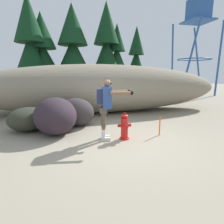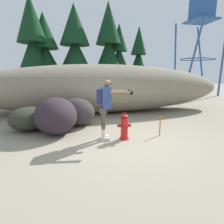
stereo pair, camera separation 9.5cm
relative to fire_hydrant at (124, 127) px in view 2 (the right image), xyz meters
The scene contains 15 objects.
ground_plane 0.43m from the fire_hydrant, 138.24° to the right, with size 56.00×56.00×0.04m, color gray.
dirt_embankment 4.14m from the fire_hydrant, 92.11° to the left, with size 12.68×3.20×2.32m, color gray.
fire_hydrant is the anchor object (origin of this frame).
utility_worker 0.88m from the fire_hydrant, behind, with size 1.01×0.61×1.70m.
boulder_large 2.16m from the fire_hydrant, 155.27° to the left, with size 1.49×1.29×1.15m, color #2D232B.
boulder_mid 2.21m from the fire_hydrant, 126.63° to the left, with size 1.36×1.09×1.00m, color #332D2F.
boulder_small 3.26m from the fire_hydrant, 152.33° to the left, with size 1.31×1.30×0.77m, color #2D3024.
pine_tree_far_left 8.07m from the fire_hydrant, 118.34° to the left, with size 2.53×2.53×6.16m.
pine_tree_left 8.19m from the fire_hydrant, 113.01° to the left, with size 2.49×2.49×5.40m.
pine_tree_center 7.76m from the fire_hydrant, 99.91° to the left, with size 2.81×2.81×5.99m.
pine_tree_right 8.39m from the fire_hydrant, 82.87° to the left, with size 2.62×2.62×6.49m.
pine_tree_far_right 8.62m from the fire_hydrant, 77.64° to the left, with size 1.81×1.81×5.24m.
pine_tree_ridge_end 9.95m from the fire_hydrant, 68.52° to the left, with size 1.83×1.83×5.40m.
watchtower 16.02m from the fire_hydrant, 47.20° to the left, with size 3.86×3.86×9.42m.
survey_stake 1.15m from the fire_hydrant, ahead, with size 0.04×0.04×0.60m, color #E55914.
Camera 2 is at (-1.19, -4.68, 1.83)m, focal length 29.05 mm.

